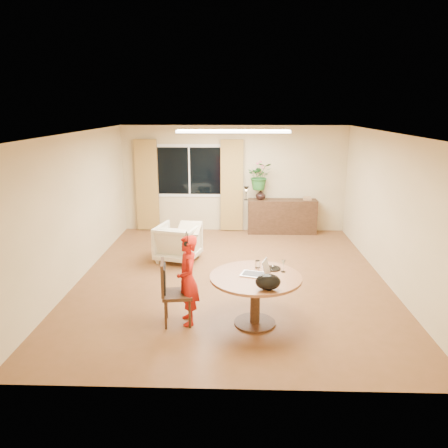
% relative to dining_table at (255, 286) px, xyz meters
% --- Properties ---
extents(floor, '(6.50, 6.50, 0.00)m').
position_rel_dining_table_xyz_m(floor, '(-0.36, 1.73, -0.58)').
color(floor, brown).
rests_on(floor, ground).
extents(ceiling, '(6.50, 6.50, 0.00)m').
position_rel_dining_table_xyz_m(ceiling, '(-0.36, 1.73, 2.02)').
color(ceiling, white).
rests_on(ceiling, wall_back).
extents(wall_back, '(5.50, 0.00, 5.50)m').
position_rel_dining_table_xyz_m(wall_back, '(-0.36, 4.98, 0.72)').
color(wall_back, tan).
rests_on(wall_back, floor).
extents(wall_left, '(0.00, 6.50, 6.50)m').
position_rel_dining_table_xyz_m(wall_left, '(-3.11, 1.73, 0.72)').
color(wall_left, tan).
rests_on(wall_left, floor).
extents(wall_right, '(0.00, 6.50, 6.50)m').
position_rel_dining_table_xyz_m(wall_right, '(2.39, 1.73, 0.72)').
color(wall_right, tan).
rests_on(wall_right, floor).
extents(window, '(1.70, 0.03, 1.30)m').
position_rel_dining_table_xyz_m(window, '(-1.46, 4.96, 0.92)').
color(window, white).
rests_on(window, wall_back).
extents(curtain_left, '(0.55, 0.08, 2.25)m').
position_rel_dining_table_xyz_m(curtain_left, '(-2.51, 4.88, 0.57)').
color(curtain_left, olive).
rests_on(curtain_left, wall_back).
extents(curtain_right, '(0.55, 0.08, 2.25)m').
position_rel_dining_table_xyz_m(curtain_right, '(-0.41, 4.88, 0.57)').
color(curtain_right, olive).
rests_on(curtain_right, wall_back).
extents(ceiling_panel, '(2.20, 0.35, 0.05)m').
position_rel_dining_table_xyz_m(ceiling_panel, '(-0.36, 2.93, 1.99)').
color(ceiling_panel, white).
rests_on(ceiling_panel, ceiling).
extents(dining_table, '(1.29, 1.29, 0.74)m').
position_rel_dining_table_xyz_m(dining_table, '(0.00, 0.00, 0.00)').
color(dining_table, brown).
rests_on(dining_table, floor).
extents(dining_chair, '(0.51, 0.47, 0.95)m').
position_rel_dining_table_xyz_m(dining_chair, '(-1.11, -0.01, -0.10)').
color(dining_chair, black).
rests_on(dining_chair, floor).
extents(child, '(0.54, 0.42, 1.31)m').
position_rel_dining_table_xyz_m(child, '(-0.96, 0.02, 0.07)').
color(child, red).
rests_on(child, floor).
extents(laptop, '(0.43, 0.35, 0.25)m').
position_rel_dining_table_xyz_m(laptop, '(-0.02, 0.04, 0.28)').
color(laptop, '#B7B7BC').
rests_on(laptop, dining_table).
extents(tumbler, '(0.08, 0.08, 0.11)m').
position_rel_dining_table_xyz_m(tumbler, '(0.04, 0.33, 0.21)').
color(tumbler, white).
rests_on(tumbler, dining_table).
extents(wine_glass, '(0.07, 0.07, 0.18)m').
position_rel_dining_table_xyz_m(wine_glass, '(0.40, 0.17, 0.25)').
color(wine_glass, white).
rests_on(wine_glass, dining_table).
extents(pot_lid, '(0.29, 0.29, 0.04)m').
position_rel_dining_table_xyz_m(pot_lid, '(0.26, 0.28, 0.18)').
color(pot_lid, white).
rests_on(pot_lid, dining_table).
extents(handbag, '(0.37, 0.29, 0.22)m').
position_rel_dining_table_xyz_m(handbag, '(0.14, -0.48, 0.27)').
color(handbag, black).
rests_on(handbag, dining_table).
extents(armchair, '(0.98, 1.00, 0.75)m').
position_rel_dining_table_xyz_m(armchair, '(-1.46, 2.67, -0.21)').
color(armchair, beige).
rests_on(armchair, floor).
extents(throw, '(0.49, 0.59, 0.03)m').
position_rel_dining_table_xyz_m(throw, '(-1.22, 2.65, 0.18)').
color(throw, beige).
rests_on(throw, armchair).
extents(sideboard, '(1.67, 0.41, 0.84)m').
position_rel_dining_table_xyz_m(sideboard, '(0.83, 4.74, -0.16)').
color(sideboard, black).
rests_on(sideboard, floor).
extents(vase, '(0.29, 0.29, 0.25)m').
position_rel_dining_table_xyz_m(vase, '(0.29, 4.74, 0.38)').
color(vase, black).
rests_on(vase, sideboard).
extents(bouquet, '(0.63, 0.55, 0.66)m').
position_rel_dining_table_xyz_m(bouquet, '(0.27, 4.74, 0.83)').
color(bouquet, '#225D25').
rests_on(bouquet, vase).
extents(book_stack, '(0.20, 0.15, 0.08)m').
position_rel_dining_table_xyz_m(book_stack, '(1.43, 4.74, 0.30)').
color(book_stack, brown).
rests_on(book_stack, sideboard).
extents(desk_lamp, '(0.18, 0.18, 0.35)m').
position_rel_dining_table_xyz_m(desk_lamp, '(-0.06, 4.69, 0.43)').
color(desk_lamp, black).
rests_on(desk_lamp, sideboard).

